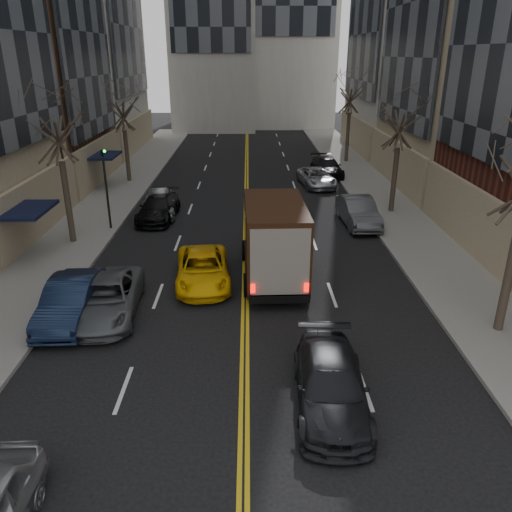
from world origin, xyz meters
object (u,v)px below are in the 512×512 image
at_px(observer_sedan, 331,385).
at_px(pedestrian, 285,260).
at_px(taxi, 203,269).
at_px(ups_truck, 274,240).

distance_m(observer_sedan, pedestrian, 8.27).
height_order(taxi, pedestrian, pedestrian).
bearing_deg(pedestrian, ups_truck, 65.82).
distance_m(taxi, pedestrian, 3.49).
relative_size(ups_truck, pedestrian, 3.50).
height_order(ups_truck, pedestrian, ups_truck).
distance_m(ups_truck, pedestrian, 0.99).
xyz_separation_m(ups_truck, taxi, (-2.99, -0.50, -1.10)).
bearing_deg(observer_sedan, ups_truck, 100.75).
height_order(observer_sedan, taxi, observer_sedan).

